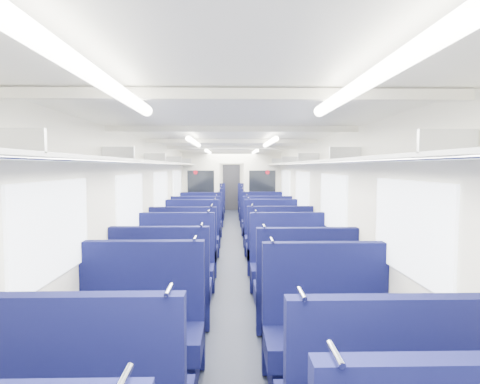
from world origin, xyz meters
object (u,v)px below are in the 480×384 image
object	(u,v)px
seat_16	(197,231)
seat_23	(255,211)
seat_6	(140,337)
seat_24	(209,207)
seat_18	(200,224)
seat_19	(263,223)
seat_13	(279,252)
seat_15	(272,240)
seat_8	(163,295)
seat_14	(191,241)
seat_22	(208,211)
seat_27	(252,204)
bulkhead	(232,190)
end_door	(231,187)
seat_12	(184,254)
seat_11	(289,271)
seat_9	(304,297)
seat_25	(253,207)
seat_7	(328,341)
seat_10	(175,271)
seat_21	(258,215)
seat_17	(267,231)
seat_20	(205,215)
seat_26	(211,204)

from	to	relation	value
seat_16	seat_23	xyz separation A→B (m)	(1.66, 4.32, 0.00)
seat_6	seat_24	bearing A→B (deg)	90.00
seat_18	seat_19	bearing A→B (deg)	5.28
seat_13	seat_15	world-z (taller)	same
seat_8	seat_6	bearing A→B (deg)	-90.00
seat_14	seat_22	distance (m)	5.56
seat_27	bulkhead	bearing A→B (deg)	-100.04
end_door	seat_15	world-z (taller)	end_door
seat_6	seat_18	size ratio (longest dim) A/B	1.00
seat_12	seat_27	xyz separation A→B (m)	(1.66, 9.12, 0.00)
end_door	seat_11	xyz separation A→B (m)	(0.83, -11.56, -0.61)
seat_6	seat_9	size ratio (longest dim) A/B	1.00
seat_14	seat_25	bearing A→B (deg)	76.35
end_door	seat_7	bearing A→B (deg)	-86.57
seat_10	seat_21	size ratio (longest dim) A/B	1.00
seat_17	seat_6	bearing A→B (deg)	-106.11
seat_7	seat_20	distance (m)	9.15
seat_17	seat_20	world-z (taller)	same
seat_9	seat_26	world-z (taller)	same
seat_22	seat_13	bearing A→B (deg)	-75.93
bulkhead	seat_10	size ratio (longest dim) A/B	2.22
seat_6	seat_25	world-z (taller)	same
seat_17	seat_27	size ratio (longest dim) A/B	1.00
seat_23	seat_24	bearing A→B (deg)	145.79
bulkhead	seat_24	size ratio (longest dim) A/B	2.22
seat_13	seat_6	bearing A→B (deg)	-115.86
seat_9	seat_19	bearing A→B (deg)	90.00
seat_13	seat_12	bearing A→B (deg)	-176.64
seat_6	seat_23	size ratio (longest dim) A/B	1.00
seat_23	seat_24	size ratio (longest dim) A/B	1.00
seat_15	seat_22	world-z (taller)	same
seat_8	seat_16	size ratio (longest dim) A/B	1.00
seat_10	seat_16	size ratio (longest dim) A/B	1.00
seat_15	seat_19	world-z (taller)	same
bulkhead	seat_26	world-z (taller)	bulkhead
seat_17	seat_19	xyz separation A→B (m)	(0.00, 1.22, 0.00)
seat_12	seat_22	xyz separation A→B (m)	(0.00, 6.72, 0.00)
seat_6	seat_26	bearing A→B (deg)	90.00
seat_13	seat_26	bearing A→B (deg)	100.48
seat_17	bulkhead	bearing A→B (deg)	112.44
seat_16	seat_23	distance (m)	4.62
seat_15	seat_27	bearing A→B (deg)	90.00
seat_11	seat_12	distance (m)	2.01
seat_21	seat_26	size ratio (longest dim) A/B	1.00
seat_8	seat_10	xyz separation A→B (m)	(0.00, 1.04, 0.00)
seat_22	seat_25	bearing A→B (deg)	37.64
end_door	seat_20	size ratio (longest dim) A/B	1.59
seat_8	seat_24	size ratio (longest dim) A/B	1.00
seat_25	seat_26	size ratio (longest dim) A/B	1.00
seat_12	seat_10	bearing A→B (deg)	-90.00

